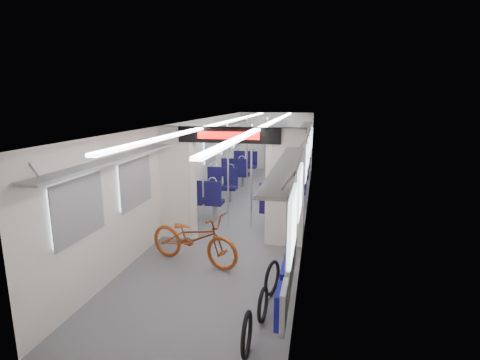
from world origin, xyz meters
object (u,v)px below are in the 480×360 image
(seat_bay_near_right, at_px, (285,193))
(seat_bay_far_left, at_px, (241,167))
(bike_hoop_a, at_px, (247,336))
(stanchion_far_left, at_px, (247,157))
(seat_bay_far_right, at_px, (295,166))
(flip_bench, at_px, (288,273))
(stanchion_far_right, at_px, (267,158))
(seat_bay_near_left, at_px, (214,189))
(bike_hoop_c, at_px, (272,279))
(stanchion_near_left, at_px, (228,177))
(bicycle, at_px, (194,238))
(bike_hoop_b, at_px, (263,306))
(stanchion_near_right, at_px, (251,177))

(seat_bay_near_right, distance_m, seat_bay_far_left, 4.03)
(bike_hoop_a, height_order, stanchion_far_left, stanchion_far_left)
(seat_bay_far_left, distance_m, seat_bay_far_right, 1.89)
(flip_bench, height_order, seat_bay_far_right, seat_bay_far_right)
(stanchion_far_right, bearing_deg, bike_hoop_a, -83.80)
(seat_bay_near_right, distance_m, stanchion_far_left, 2.30)
(seat_bay_near_left, bearing_deg, bike_hoop_a, -70.64)
(seat_bay_far_right, distance_m, stanchion_far_left, 2.46)
(bike_hoop_c, distance_m, seat_bay_far_left, 7.76)
(stanchion_far_left, bearing_deg, bike_hoop_a, -79.21)
(seat_bay_near_left, height_order, stanchion_near_left, stanchion_near_left)
(stanchion_near_left, bearing_deg, stanchion_far_right, 80.86)
(bicycle, height_order, seat_bay_far_right, seat_bay_far_right)
(bike_hoop_b, bearing_deg, seat_bay_far_right, 90.90)
(bike_hoop_c, bearing_deg, flip_bench, -60.50)
(bike_hoop_b, distance_m, stanchion_far_right, 6.41)
(bike_hoop_b, relative_size, bike_hoop_c, 0.90)
(bike_hoop_b, distance_m, seat_bay_near_right, 4.62)
(bike_hoop_b, height_order, seat_bay_far_right, seat_bay_far_right)
(seat_bay_far_left, height_order, stanchion_far_right, stanchion_far_right)
(seat_bay_near_left, height_order, seat_bay_near_right, seat_bay_near_right)
(bike_hoop_a, distance_m, stanchion_near_left, 4.42)
(bike_hoop_a, distance_m, stanchion_far_right, 7.08)
(stanchion_near_right, distance_m, stanchion_far_right, 2.74)
(seat_bay_near_right, xyz_separation_m, stanchion_far_right, (-0.71, 1.67, 0.58))
(seat_bay_near_right, relative_size, stanchion_near_right, 0.97)
(seat_bay_near_left, bearing_deg, seat_bay_near_right, -5.00)
(seat_bay_far_right, bearing_deg, bicycle, -100.73)
(flip_bench, bearing_deg, stanchion_near_left, 116.24)
(bicycle, bearing_deg, seat_bay_far_right, 5.44)
(flip_bench, distance_m, bike_hoop_c, 0.62)
(bicycle, relative_size, seat_bay_near_left, 0.92)
(bike_hoop_a, bearing_deg, bike_hoop_c, 85.50)
(stanchion_far_left, distance_m, stanchion_far_right, 0.61)
(bicycle, height_order, flip_bench, bicycle)
(bike_hoop_a, xyz_separation_m, seat_bay_near_right, (-0.05, 5.31, 0.33))
(bicycle, bearing_deg, stanchion_far_left, 16.09)
(seat_bay_far_left, distance_m, stanchion_near_left, 4.82)
(bicycle, relative_size, bike_hoop_a, 3.34)
(bike_hoop_c, relative_size, seat_bay_near_right, 0.23)
(seat_bay_far_left, bearing_deg, stanchion_near_left, -81.47)
(seat_bay_near_right, xyz_separation_m, seat_bay_far_right, (-0.00, 3.81, 0.01))
(bike_hoop_c, height_order, stanchion_far_right, stanchion_far_right)
(stanchion_far_left, xyz_separation_m, stanchion_far_right, (0.60, -0.13, 0.00))
(seat_bay_near_right, bearing_deg, seat_bay_far_right, 90.00)
(seat_bay_near_right, bearing_deg, bicycle, -112.88)
(bicycle, distance_m, seat_bay_near_right, 3.37)
(seat_bay_near_right, xyz_separation_m, stanchion_near_right, (-0.66, -1.06, 0.58))
(stanchion_near_left, height_order, stanchion_far_right, same)
(stanchion_near_left, relative_size, stanchion_near_right, 1.00)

